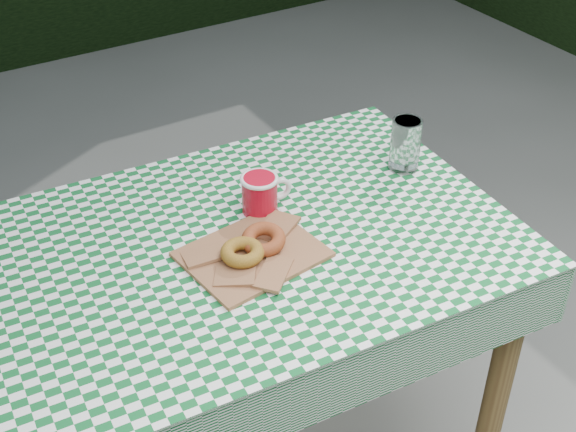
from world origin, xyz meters
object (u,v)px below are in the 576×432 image
object	(u,v)px
table	(248,367)
paper_bag	(252,253)
coffee_mug	(260,194)
drinking_glass	(405,145)

from	to	relation	value
table	paper_bag	distance (m)	0.39
coffee_mug	table	bearing A→B (deg)	-132.29
paper_bag	drinking_glass	size ratio (longest dim) A/B	2.08
coffee_mug	drinking_glass	bearing A→B (deg)	2.66
paper_bag	drinking_glass	distance (m)	0.49
table	coffee_mug	bearing A→B (deg)	45.51
paper_bag	coffee_mug	size ratio (longest dim) A/B	1.71
paper_bag	coffee_mug	distance (m)	0.17
table	paper_bag	bearing A→B (deg)	-92.25
paper_bag	table	bearing A→B (deg)	83.90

